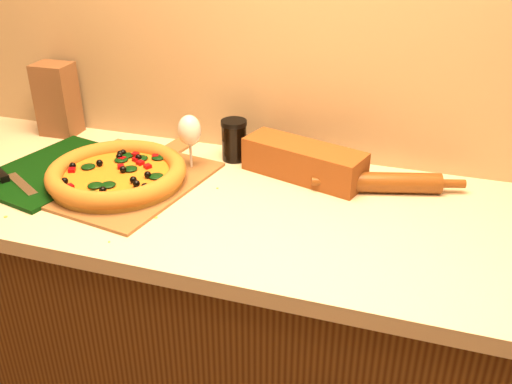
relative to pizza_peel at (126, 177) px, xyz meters
name	(u,v)px	position (x,y,z in m)	size (l,w,h in m)	color
cabinet	(272,348)	(0.43, -0.02, -0.47)	(2.80, 0.65, 0.86)	#42230E
countertop	(274,213)	(0.43, -0.02, -0.02)	(2.84, 0.68, 0.04)	beige
pizza_peel	(126,177)	(0.00, 0.00, 0.00)	(0.46, 0.62, 0.01)	brown
pizza	(117,174)	(0.00, -0.04, 0.03)	(0.37, 0.37, 0.05)	#A67629
cutting_board	(54,170)	(-0.21, -0.03, 0.00)	(0.37, 0.45, 0.03)	black
bottle_cap	(37,190)	(-0.19, -0.14, 0.00)	(0.03, 0.03, 0.01)	black
rolling_pin	(388,183)	(0.69, 0.14, 0.02)	(0.39, 0.13, 0.05)	#5B2B0F
bread_bag	(304,161)	(0.46, 0.16, 0.04)	(0.34, 0.11, 0.09)	brown
wine_glass	(189,132)	(0.15, 0.11, 0.11)	(0.07, 0.07, 0.16)	silver
paper_bag	(57,99)	(-0.37, 0.24, 0.11)	(0.11, 0.09, 0.23)	brown
dark_jar	(234,140)	(0.24, 0.22, 0.06)	(0.08, 0.08, 0.12)	black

